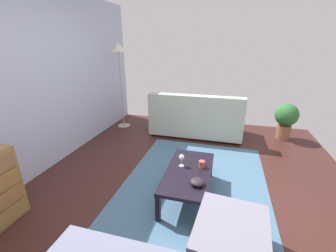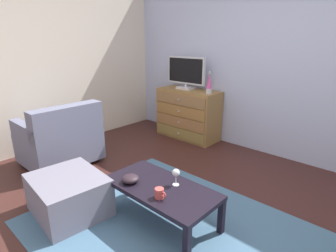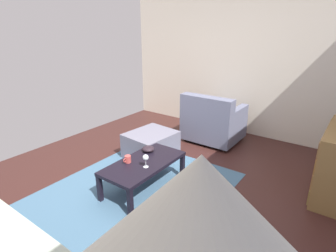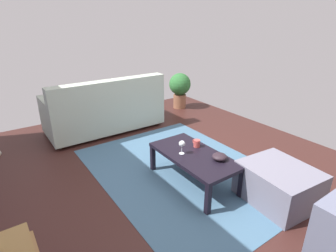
{
  "view_description": "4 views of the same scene",
  "coord_description": "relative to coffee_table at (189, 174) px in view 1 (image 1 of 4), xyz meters",
  "views": [
    {
      "loc": [
        -2.3,
        -0.5,
        1.79
      ],
      "look_at": [
        -0.14,
        0.08,
        0.95
      ],
      "focal_mm": 23.22,
      "sensor_mm": 36.0,
      "label": 1
    },
    {
      "loc": [
        1.45,
        -1.68,
        1.62
      ],
      "look_at": [
        -0.01,
        -0.1,
        0.92
      ],
      "focal_mm": 29.12,
      "sensor_mm": 36.0,
      "label": 2
    },
    {
      "loc": [
        2.15,
        1.8,
        1.9
      ],
      "look_at": [
        -0.18,
        0.11,
        0.84
      ],
      "focal_mm": 29.33,
      "sensor_mm": 36.0,
      "label": 3
    },
    {
      "loc": [
        -2.04,
        1.59,
        1.77
      ],
      "look_at": [
        0.09,
        0.1,
        0.71
      ],
      "focal_mm": 28.7,
      "sensor_mm": 36.0,
      "label": 4
    }
  ],
  "objects": [
    {
      "name": "ground_plane",
      "position": [
        0.05,
        0.15,
        -0.35
      ],
      "size": [
        5.75,
        4.67,
        0.05
      ],
      "primitive_type": "cube",
      "color": "#3B1E1B"
    },
    {
      "name": "wall_accent_rear",
      "position": [
        0.05,
        2.25,
        0.99
      ],
      "size": [
        5.75,
        0.12,
        2.62
      ],
      "primitive_type": "cube",
      "color": "#AEB8D6",
      "rests_on": "ground_plane"
    },
    {
      "name": "area_rug",
      "position": [
        0.25,
        -0.05,
        -0.32
      ],
      "size": [
        2.6,
        1.9,
        0.01
      ],
      "primitive_type": "cube",
      "color": "#426581",
      "rests_on": "ground_plane"
    },
    {
      "name": "coffee_table",
      "position": [
        0.0,
        0.0,
        0.0
      ],
      "size": [
        1.05,
        0.53,
        0.36
      ],
      "color": "black",
      "rests_on": "ground_plane"
    },
    {
      "name": "wine_glass",
      "position": [
        0.08,
        0.11,
        0.16
      ],
      "size": [
        0.07,
        0.07,
        0.16
      ],
      "color": "silver",
      "rests_on": "coffee_table"
    },
    {
      "name": "mug",
      "position": [
        0.12,
        -0.14,
        0.09
      ],
      "size": [
        0.11,
        0.08,
        0.08
      ],
      "color": "#BD4945",
      "rests_on": "coffee_table"
    },
    {
      "name": "bowl_decorative",
      "position": [
        -0.25,
        -0.14,
        0.08
      ],
      "size": [
        0.16,
        0.16,
        0.07
      ],
      "primitive_type": "ellipsoid",
      "color": "#281D24",
      "rests_on": "coffee_table"
    },
    {
      "name": "couch_large",
      "position": [
        2.01,
        0.2,
        0.03
      ],
      "size": [
        0.85,
        1.84,
        0.89
      ],
      "color": "#332319",
      "rests_on": "ground_plane"
    },
    {
      "name": "ottoman",
      "position": [
        -0.75,
        -0.5,
        -0.13
      ],
      "size": [
        0.75,
        0.66,
        0.38
      ],
      "primitive_type": "cube",
      "rotation": [
        0.0,
        0.0,
        -0.09
      ],
      "color": "slate",
      "rests_on": "ground_plane"
    },
    {
      "name": "standing_lamp",
      "position": [
        2.08,
        1.89,
        1.25
      ],
      "size": [
        0.32,
        0.32,
        1.83
      ],
      "color": "#A59E8C",
      "rests_on": "ground_plane"
    },
    {
      "name": "potted_plant",
      "position": [
        2.28,
        -1.53,
        0.11
      ],
      "size": [
        0.44,
        0.44,
        0.72
      ],
      "color": "brown",
      "rests_on": "ground_plane"
    }
  ]
}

